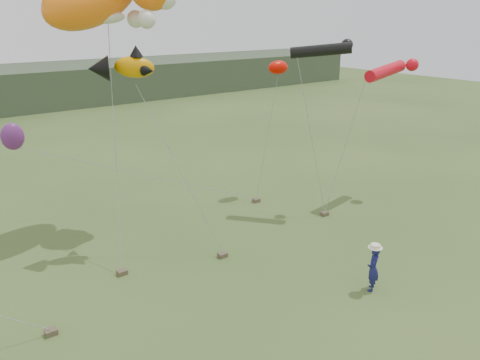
% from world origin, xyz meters
% --- Properties ---
extents(ground, '(120.00, 120.00, 0.00)m').
position_xyz_m(ground, '(0.00, 0.00, 0.00)').
color(ground, '#385123').
rests_on(ground, ground).
extents(festival_attendant, '(0.74, 0.67, 1.69)m').
position_xyz_m(festival_attendant, '(1.86, -0.98, 0.84)').
color(festival_attendant, navy).
rests_on(festival_attendant, ground).
extents(sandbag_anchors, '(13.68, 4.93, 0.18)m').
position_xyz_m(sandbag_anchors, '(-0.93, 5.04, 0.09)').
color(sandbag_anchors, brown).
rests_on(sandbag_anchors, ground).
extents(fish_kite, '(2.67, 1.75, 1.29)m').
position_xyz_m(fish_kite, '(-3.26, 7.40, 7.37)').
color(fish_kite, '#D78800').
rests_on(fish_kite, ground).
extents(tube_kites, '(6.69, 2.91, 2.04)m').
position_xyz_m(tube_kites, '(8.33, 5.22, 7.08)').
color(tube_kites, black).
rests_on(tube_kites, ground).
extents(misc_kites, '(13.23, 5.15, 3.69)m').
position_xyz_m(misc_kites, '(-1.66, 11.48, 5.03)').
color(misc_kites, '#E00B00').
rests_on(misc_kites, ground).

